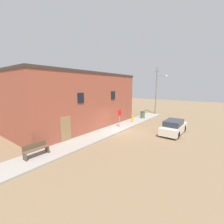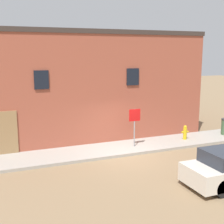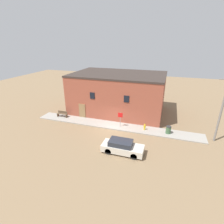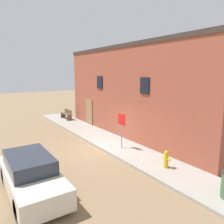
% 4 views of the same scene
% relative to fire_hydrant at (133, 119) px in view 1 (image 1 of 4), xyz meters
% --- Properties ---
extents(ground_plane, '(80.00, 80.00, 0.00)m').
position_rel_fire_hydrant_xyz_m(ground_plane, '(-4.03, -1.08, -0.54)').
color(ground_plane, '#846B4C').
extents(sidewalk, '(22.46, 2.21, 0.14)m').
position_rel_fire_hydrant_xyz_m(sidewalk, '(-4.03, 0.02, -0.47)').
color(sidewalk, '#9E998E').
rests_on(sidewalk, ground).
extents(brick_building, '(13.95, 9.13, 6.06)m').
position_rel_fire_hydrant_xyz_m(brick_building, '(-5.16, 5.63, 2.50)').
color(brick_building, '#9E4C38').
rests_on(brick_building, ground).
extents(fire_hydrant, '(0.43, 0.20, 0.80)m').
position_rel_fire_hydrant_xyz_m(fire_hydrant, '(0.00, 0.00, 0.00)').
color(fire_hydrant, gold).
rests_on(fire_hydrant, sidewalk).
extents(stop_sign, '(0.62, 0.06, 1.95)m').
position_rel_fire_hydrant_xyz_m(stop_sign, '(-3.19, -0.13, 0.95)').
color(stop_sign, gray).
rests_on(stop_sign, sidewalk).
extents(bench, '(1.54, 0.44, 0.86)m').
position_rel_fire_hydrant_xyz_m(bench, '(-12.23, 0.31, 0.04)').
color(bench, brown).
rests_on(bench, sidewalk).
extents(trash_bin, '(0.63, 0.63, 0.94)m').
position_rel_fire_hydrant_xyz_m(trash_bin, '(2.87, -0.03, 0.07)').
color(trash_bin, '#426642').
rests_on(trash_bin, sidewalk).
extents(utility_pole, '(1.80, 1.77, 7.66)m').
position_rel_fire_hydrant_xyz_m(utility_pole, '(7.94, -0.10, 3.67)').
color(utility_pole, gray).
rests_on(utility_pole, ground).
extents(parked_car, '(4.24, 1.63, 1.38)m').
position_rel_fire_hydrant_xyz_m(parked_car, '(-1.49, -5.45, 0.13)').
color(parked_car, black).
rests_on(parked_car, ground).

